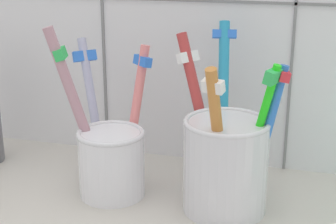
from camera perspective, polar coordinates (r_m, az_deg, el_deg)
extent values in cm
cube|color=#BCB7AD|center=(54.26, -0.14, -10.39)|extent=(64.00, 22.00, 2.00)
cube|color=gray|center=(58.48, 2.82, 11.82)|extent=(64.00, 0.20, 0.30)
cylinder|color=white|center=(54.43, -5.85, -5.35)|extent=(6.63, 6.63, 6.59)
torus|color=silver|center=(53.19, -5.96, -2.09)|extent=(6.80, 6.80, 0.50)
cylinder|color=pink|center=(55.25, -3.53, -0.24)|extent=(3.11, 3.36, 14.38)
cube|color=blue|center=(54.22, -2.73, 5.48)|extent=(2.42, 2.30, 1.10)
cylinder|color=#ABACCE|center=(57.60, -8.01, 0.39)|extent=(5.12, 5.47, 14.52)
cube|color=blue|center=(58.06, -8.89, 5.94)|extent=(2.51, 2.41, 1.24)
cylinder|color=#B58694|center=(53.33, -9.65, 0.13)|extent=(5.94, 2.54, 16.79)
cube|color=green|center=(52.17, -11.67, 6.01)|extent=(1.62, 2.22, 1.29)
cylinder|color=silver|center=(51.15, 6.23, -5.59)|extent=(7.95, 7.95, 8.85)
torus|color=silver|center=(49.52, 6.40, -0.91)|extent=(8.05, 8.05, 0.50)
cylinder|color=#B53737|center=(53.31, 3.49, -0.24)|extent=(6.41, 5.03, 15.83)
cube|color=white|center=(53.31, 2.13, 5.87)|extent=(2.22, 2.53, 1.23)
cylinder|color=#2793C2|center=(53.94, 5.89, 0.45)|extent=(2.54, 7.40, 16.77)
cube|color=blue|center=(54.78, 6.05, 8.28)|extent=(2.58, 1.40, 1.00)
cylinder|color=blue|center=(49.64, 10.37, -2.84)|extent=(3.59, 1.81, 14.15)
cube|color=#E5333F|center=(48.05, 12.10, 3.95)|extent=(1.71, 2.62, 1.04)
cylinder|color=#C77D39|center=(47.83, 5.43, -3.28)|extent=(2.33, 4.83, 14.53)
cube|color=white|center=(44.89, 4.84, 2.76)|extent=(2.09, 1.54, 1.23)
cylinder|color=#22E71E|center=(49.10, 9.35, -2.89)|extent=(4.02, 2.05, 14.37)
cube|color=green|center=(46.71, 11.20, 3.77)|extent=(1.76, 2.41, 1.34)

